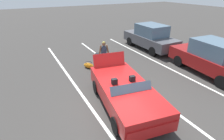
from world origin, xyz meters
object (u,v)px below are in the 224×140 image
at_px(convertible_car, 127,96).
at_px(parked_sedan_near, 150,37).
at_px(duffel_bag, 89,65).
at_px(parked_sedan_far, 212,58).
at_px(suitcase_large_black, 100,59).
at_px(suitcase_small_carryon, 116,64).
at_px(suitcase_medium_bright, 114,60).
at_px(traveler_person, 104,54).

xyz_separation_m(convertible_car, parked_sedan_near, (-5.40, 5.53, 0.30)).
distance_m(duffel_bag, parked_sedan_near, 5.56).
distance_m(parked_sedan_near, parked_sedan_far, 4.90).
relative_size(suitcase_large_black, suitcase_small_carryon, 0.92).
height_order(suitcase_medium_bright, parked_sedan_near, parked_sedan_near).
bearing_deg(duffel_bag, convertible_car, -1.78).
distance_m(duffel_bag, parked_sedan_far, 6.70).
relative_size(suitcase_small_carryon, traveler_person, 0.49).
xyz_separation_m(suitcase_medium_bright, parked_sedan_far, (3.48, 3.96, 0.58)).
bearing_deg(convertible_car, parked_sedan_near, 143.78).
xyz_separation_m(traveler_person, parked_sedan_far, (3.15, 4.79, -0.04)).
bearing_deg(traveler_person, parked_sedan_near, 124.12).
relative_size(suitcase_medium_bright, suitcase_small_carryon, 0.77).
distance_m(suitcase_medium_bright, parked_sedan_near, 4.17).
distance_m(suitcase_medium_bright, parked_sedan_far, 5.30).
xyz_separation_m(suitcase_small_carryon, duffel_bag, (-0.79, -1.40, -0.10)).
bearing_deg(suitcase_small_carryon, traveler_person, 1.67).
height_order(suitcase_medium_bright, traveler_person, traveler_person).
distance_m(traveler_person, parked_sedan_near, 5.02).
bearing_deg(convertible_car, parked_sedan_far, 104.50).
bearing_deg(suitcase_medium_bright, traveler_person, -13.65).
distance_m(suitcase_medium_bright, traveler_person, 1.08).
distance_m(suitcase_large_black, traveler_person, 0.91).
bearing_deg(duffel_bag, parked_sedan_far, 55.47).
relative_size(suitcase_small_carryon, duffel_bag, 1.15).
bearing_deg(suitcase_medium_bright, convertible_car, 32.08).
relative_size(suitcase_small_carryon, parked_sedan_near, 0.18).
bearing_deg(parked_sedan_far, duffel_bag, 60.18).
height_order(suitcase_small_carryon, parked_sedan_far, parked_sedan_far).
bearing_deg(suitcase_medium_bright, parked_sedan_far, 103.46).
xyz_separation_m(suitcase_small_carryon, traveler_person, (-0.16, -0.70, 0.68)).
xyz_separation_m(duffel_bag, traveler_person, (0.62, 0.70, 0.77)).
distance_m(convertible_car, traveler_person, 3.75).
relative_size(suitcase_large_black, parked_sedan_near, 0.16).
relative_size(traveler_person, parked_sedan_near, 0.37).
relative_size(parked_sedan_near, parked_sedan_far, 0.97).
relative_size(convertible_car, suitcase_large_black, 5.90).
xyz_separation_m(suitcase_medium_bright, duffel_bag, (-0.30, -1.52, -0.15)).
bearing_deg(convertible_car, suitcase_medium_bright, 166.82).
bearing_deg(suitcase_medium_bright, parked_sedan_near, 164.96).
bearing_deg(traveler_person, suitcase_small_carryon, 90.52).
height_order(suitcase_large_black, suitcase_small_carryon, suitcase_small_carryon).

